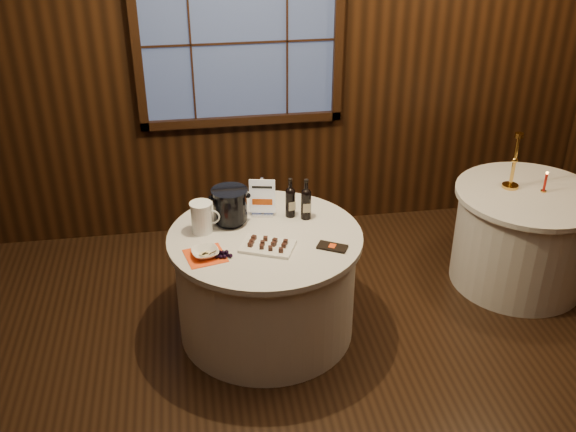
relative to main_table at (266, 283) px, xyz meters
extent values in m
cube|color=black|center=(0.00, 1.50, 1.11)|extent=(6.00, 0.02, 3.00)
cube|color=#384675|center=(0.00, 1.47, 1.26)|extent=(1.50, 0.01, 1.20)
cylinder|color=silver|center=(0.00, 0.00, -0.02)|extent=(1.20, 1.20, 0.73)
cylinder|color=silver|center=(0.00, 0.00, 0.36)|extent=(1.28, 1.28, 0.04)
cylinder|color=silver|center=(2.00, 0.30, -0.02)|extent=(1.00, 1.00, 0.73)
cylinder|color=silver|center=(2.00, 0.30, 0.36)|extent=(1.08, 1.08, 0.04)
cube|color=silver|center=(0.02, 0.27, 0.39)|extent=(0.16, 0.11, 0.01)
cube|color=silver|center=(0.02, 0.27, 0.53)|extent=(0.02, 0.02, 0.27)
cube|color=white|center=(0.02, 0.26, 0.53)|extent=(0.17, 0.04, 0.25)
cylinder|color=black|center=(0.20, 0.22, 0.47)|extent=(0.07, 0.07, 0.18)
sphere|color=black|center=(0.20, 0.22, 0.56)|extent=(0.07, 0.07, 0.07)
cylinder|color=black|center=(0.20, 0.22, 0.61)|extent=(0.03, 0.03, 0.08)
cylinder|color=black|center=(0.20, 0.22, 0.65)|extent=(0.03, 0.03, 0.02)
cube|color=beige|center=(0.20, 0.19, 0.47)|extent=(0.05, 0.01, 0.06)
cylinder|color=black|center=(0.30, 0.18, 0.48)|extent=(0.07, 0.07, 0.19)
sphere|color=black|center=(0.30, 0.18, 0.57)|extent=(0.07, 0.07, 0.07)
cylinder|color=black|center=(0.30, 0.18, 0.62)|extent=(0.03, 0.03, 0.08)
cylinder|color=black|center=(0.30, 0.18, 0.66)|extent=(0.03, 0.03, 0.02)
cube|color=beige|center=(0.30, 0.14, 0.48)|extent=(0.05, 0.00, 0.07)
cylinder|color=black|center=(-0.21, 0.19, 0.40)|extent=(0.18, 0.18, 0.03)
cylinder|color=black|center=(-0.21, 0.19, 0.51)|extent=(0.23, 0.23, 0.20)
cylinder|color=black|center=(-0.21, 0.19, 0.62)|extent=(0.24, 0.24, 0.02)
cube|color=white|center=(0.00, -0.16, 0.39)|extent=(0.39, 0.33, 0.02)
cube|color=black|center=(0.40, -0.23, 0.39)|extent=(0.21, 0.17, 0.02)
cylinder|color=#332412|center=(-0.36, -0.21, 0.40)|extent=(0.07, 0.03, 0.03)
cylinder|color=white|center=(-0.40, 0.11, 0.48)|extent=(0.14, 0.14, 0.20)
cylinder|color=white|center=(-0.40, 0.11, 0.59)|extent=(0.15, 0.15, 0.01)
torus|color=white|center=(-0.33, 0.11, 0.49)|extent=(0.10, 0.03, 0.10)
cube|color=#FF4A15|center=(-0.40, -0.20, 0.38)|extent=(0.28, 0.28, 0.00)
imported|color=white|center=(-0.40, -0.20, 0.41)|extent=(0.19, 0.19, 0.04)
cylinder|color=gold|center=(1.89, 0.40, 0.39)|extent=(0.12, 0.12, 0.02)
cylinder|color=gold|center=(1.89, 0.40, 0.59)|extent=(0.03, 0.03, 0.38)
cylinder|color=gold|center=(1.89, 0.40, 0.80)|extent=(0.06, 0.06, 0.03)
cylinder|color=gold|center=(2.10, 0.29, 0.39)|extent=(0.04, 0.04, 0.01)
cylinder|color=#A9170D|center=(2.10, 0.29, 0.46)|extent=(0.02, 0.02, 0.13)
sphere|color=#FFB23F|center=(2.10, 0.29, 0.54)|extent=(0.02, 0.02, 0.02)
camera|label=1|loc=(-0.44, -3.76, 2.62)|focal=42.00mm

